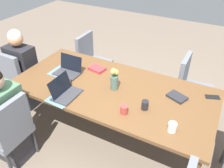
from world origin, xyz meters
name	(u,v)px	position (x,y,z in m)	size (l,w,h in m)	color
ground_plane	(112,134)	(0.00, 0.00, 0.00)	(10.00, 10.00, 0.00)	#756656
dining_table	(112,92)	(0.00, 0.00, 0.69)	(2.33, 1.10, 0.76)	brown
chair_near_left_near	(9,129)	(-0.79, -0.88, 0.50)	(0.44, 0.44, 0.90)	slate
person_near_left_near	(8,122)	(-0.86, -0.82, 0.53)	(0.36, 0.40, 1.19)	#2D2D33
chair_head_left_left_mid	(18,76)	(-1.52, -0.07, 0.50)	(0.44, 0.44, 0.90)	slate
person_head_left_left_mid	(24,73)	(-1.46, 0.01, 0.53)	(0.40, 0.36, 1.19)	#2D2D33
chair_far_right_mid	(91,59)	(-0.85, 0.88, 0.50)	(0.44, 0.44, 0.90)	slate
chair_far_right_far	(190,85)	(0.75, 0.89, 0.50)	(0.44, 0.44, 0.90)	slate
flower_vase	(114,79)	(0.03, 0.00, 0.89)	(0.09, 0.12, 0.27)	#4C6B60
placemat_near_left_near	(64,96)	(-0.39, -0.39, 0.76)	(0.36, 0.26, 0.00)	slate
placemat_head_left_left_mid	(65,73)	(-0.68, 0.00, 0.76)	(0.36, 0.26, 0.00)	slate
laptop_head_left_left_mid	(69,70)	(-0.64, 0.03, 0.80)	(0.32, 0.22, 0.21)	#38383D
laptop_near_left_near	(65,92)	(-0.39, -0.37, 0.80)	(0.22, 0.32, 0.21)	#38383D
coffee_mug_near_left	(172,127)	(0.80, -0.35, 0.81)	(0.08, 0.08, 0.09)	white
coffee_mug_near_right	(145,105)	(0.47, -0.18, 0.81)	(0.07, 0.07, 0.10)	#232328
coffee_mug_centre_left	(124,109)	(0.31, -0.33, 0.80)	(0.08, 0.08, 0.09)	#AD3D38
book_red_cover	(97,69)	(-0.36, 0.26, 0.78)	(0.20, 0.14, 0.03)	#B73338
book_blue_cover	(177,97)	(0.71, 0.16, 0.77)	(0.20, 0.14, 0.03)	#28282D
phone_black	(212,97)	(1.05, 0.35, 0.76)	(0.15, 0.07, 0.01)	black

